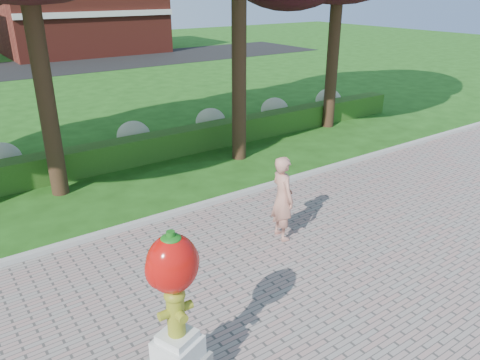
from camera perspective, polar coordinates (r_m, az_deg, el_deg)
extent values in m
plane|color=#1C4812|center=(9.25, 1.85, -11.09)|extent=(100.00, 100.00, 0.00)
cube|color=#ADADA5|center=(11.43, -7.26, -3.87)|extent=(40.00, 0.18, 0.15)
cube|color=#1D4513|center=(14.71, -14.80, 3.05)|extent=(24.00, 0.70, 0.80)
ellipsoid|color=#A4AC83|center=(14.93, -27.02, 2.18)|extent=(1.10, 1.10, 0.99)
ellipsoid|color=#A4AC83|center=(15.89, -12.83, 5.26)|extent=(1.10, 1.10, 0.99)
ellipsoid|color=#A4AC83|center=(17.19, -3.58, 7.09)|extent=(1.10, 1.10, 0.99)
ellipsoid|color=#A4AC83|center=(18.89, 4.24, 8.49)|extent=(1.10, 1.10, 0.99)
ellipsoid|color=#A4AC83|center=(20.88, 10.72, 9.52)|extent=(1.10, 1.10, 0.99)
cube|color=maroon|center=(42.12, -18.77, 18.84)|extent=(12.00, 8.00, 6.40)
cylinder|color=black|center=(12.58, -22.95, 11.47)|extent=(0.44, 0.44, 6.16)
cylinder|color=black|center=(14.29, -0.12, 16.60)|extent=(0.44, 0.44, 7.28)
cylinder|color=black|center=(18.38, 11.30, 15.32)|extent=(0.44, 0.44, 5.88)
cube|color=silver|center=(6.59, -7.57, -19.68)|extent=(0.68, 0.68, 0.30)
cube|color=silver|center=(6.46, -7.66, -18.35)|extent=(0.55, 0.55, 0.11)
cylinder|color=olive|center=(6.23, -7.83, -15.92)|extent=(0.23, 0.23, 0.59)
ellipsoid|color=olive|center=(6.05, -7.98, -13.72)|extent=(0.28, 0.28, 0.19)
cylinder|color=olive|center=(6.14, -9.31, -15.97)|extent=(0.13, 0.12, 0.12)
cylinder|color=olive|center=(6.25, -6.45, -14.95)|extent=(0.13, 0.12, 0.12)
cylinder|color=olive|center=(6.08, -7.13, -16.24)|extent=(0.13, 0.13, 0.13)
cylinder|color=olive|center=(6.00, -8.03, -13.07)|extent=(0.08, 0.08, 0.05)
ellipsoid|color=#BB0D09|center=(5.80, -8.23, -10.08)|extent=(0.66, 0.59, 0.77)
ellipsoid|color=#BB0D09|center=(5.74, -9.93, -10.81)|extent=(0.33, 0.33, 0.49)
ellipsoid|color=#BB0D09|center=(5.88, -6.55, -9.71)|extent=(0.33, 0.33, 0.49)
cylinder|color=#186316|center=(5.60, -8.44, -6.79)|extent=(0.11, 0.11, 0.13)
ellipsoid|color=#186316|center=(5.62, -8.42, -7.08)|extent=(0.25, 0.25, 0.08)
imported|color=tan|center=(9.96, 5.21, -2.20)|extent=(0.55, 0.74, 1.86)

